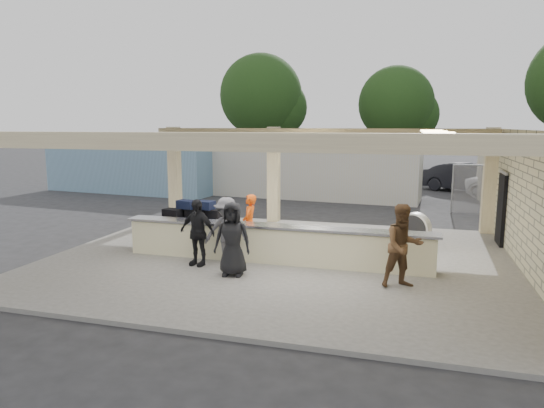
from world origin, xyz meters
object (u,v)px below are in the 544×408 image
(car_white_a, at_px, (521,186))
(container_blue, at_px, (130,169))
(passenger_b, at_px, (197,232))
(car_dark, at_px, (466,178))
(baggage_counter, at_px, (274,244))
(passenger_a, at_px, (403,246))
(drum_fan, at_px, (415,229))
(luggage_cart, at_px, (191,221))
(passenger_c, at_px, (227,231))
(passenger_d, at_px, (232,239))
(baggage_handler, at_px, (250,223))
(container_white, at_px, (290,169))

(car_white_a, height_order, container_blue, container_blue)
(passenger_b, xyz_separation_m, car_dark, (8.00, 17.09, -0.17))
(baggage_counter, distance_m, passenger_a, 3.45)
(car_white_a, bearing_deg, drum_fan, 179.62)
(luggage_cart, height_order, car_dark, car_dark)
(passenger_a, xyz_separation_m, car_white_a, (5.28, 15.20, -0.33))
(baggage_counter, height_order, passenger_c, passenger_c)
(passenger_c, xyz_separation_m, passenger_d, (0.45, -0.79, 0.01))
(drum_fan, height_order, baggage_handler, baggage_handler)
(container_white, height_order, container_blue, container_white)
(passenger_c, bearing_deg, passenger_d, -74.95)
(baggage_handler, distance_m, container_white, 11.55)
(luggage_cart, xyz_separation_m, container_white, (0.22, 11.21, 0.56))
(baggage_counter, xyz_separation_m, passenger_b, (-1.78, -0.79, 0.36))
(passenger_d, xyz_separation_m, car_dark, (6.85, 17.63, -0.20))
(baggage_counter, xyz_separation_m, passenger_d, (-0.63, -1.33, 0.39))
(passenger_c, bearing_deg, car_dark, 51.97)
(baggage_handler, relative_size, passenger_b, 0.96)
(baggage_handler, xyz_separation_m, car_dark, (7.15, 15.50, -0.13))
(car_white_a, relative_size, container_white, 0.38)
(passenger_b, xyz_separation_m, car_white_a, (10.30, 14.89, -0.26))
(passenger_c, bearing_deg, drum_fan, 20.27)
(passenger_b, xyz_separation_m, passenger_d, (1.15, -0.54, 0.03))
(drum_fan, height_order, passenger_d, passenger_d)
(baggage_handler, relative_size, container_white, 0.13)
(luggage_cart, xyz_separation_m, passenger_d, (2.19, -2.33, 0.15))
(baggage_counter, height_order, car_white_a, car_white_a)
(baggage_counter, xyz_separation_m, passenger_a, (3.24, -1.10, 0.43))
(car_white_a, distance_m, container_white, 11.30)
(baggage_handler, height_order, car_white_a, baggage_handler)
(passenger_c, distance_m, passenger_d, 0.91)
(baggage_handler, distance_m, car_white_a, 16.31)
(drum_fan, distance_m, car_white_a, 12.50)
(passenger_c, bearing_deg, passenger_a, -21.95)
(baggage_counter, height_order, container_white, container_white)
(baggage_handler, distance_m, passenger_b, 1.81)
(passenger_b, bearing_deg, drum_fan, 42.80)
(luggage_cart, xyz_separation_m, baggage_handler, (1.89, -0.20, 0.09))
(passenger_b, xyz_separation_m, container_blue, (-9.54, 12.13, 0.31))
(baggage_counter, height_order, passenger_a, passenger_a)
(baggage_counter, height_order, passenger_d, passenger_d)
(baggage_counter, relative_size, passenger_c, 4.74)
(drum_fan, xyz_separation_m, baggage_handler, (-4.43, -1.85, 0.27))
(drum_fan, relative_size, container_white, 0.08)
(baggage_counter, height_order, baggage_handler, baggage_handler)
(luggage_cart, height_order, drum_fan, luggage_cart)
(baggage_handler, height_order, passenger_d, passenger_d)
(baggage_counter, relative_size, luggage_cart, 3.42)
(passenger_a, xyz_separation_m, container_blue, (-14.55, 12.43, 0.23))
(car_dark, relative_size, container_blue, 0.48)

